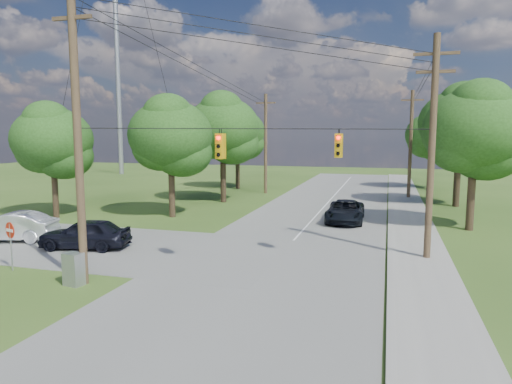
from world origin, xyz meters
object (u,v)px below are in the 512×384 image
(control_cabinet, at_px, (74,269))
(do_not_enter_sign, at_px, (10,235))
(pole_ne, at_px, (432,145))
(pole_sw, at_px, (77,127))
(pole_north_e, at_px, (411,144))
(car_cross_dark, at_px, (85,234))
(car_cross_silver, at_px, (11,227))
(pole_north_w, at_px, (266,143))
(car_main_north, at_px, (345,211))

(control_cabinet, distance_m, do_not_enter_sign, 4.11)
(pole_ne, bearing_deg, pole_sw, -150.62)
(pole_north_e, height_order, do_not_enter_sign, pole_north_e)
(pole_sw, bearing_deg, pole_north_e, 65.48)
(car_cross_dark, relative_size, car_cross_silver, 0.94)
(control_cabinet, bearing_deg, do_not_enter_sign, 176.94)
(pole_north_w, distance_m, car_main_north, 16.96)
(car_main_north, bearing_deg, car_cross_dark, -138.76)
(pole_north_e, distance_m, car_main_north, 14.94)
(pole_north_w, xyz_separation_m, control_cabinet, (0.14, -29.90, -4.47))
(do_not_enter_sign, bearing_deg, pole_north_e, 77.43)
(car_cross_dark, xyz_separation_m, do_not_enter_sign, (-0.65, -4.19, 0.78))
(car_cross_silver, height_order, car_main_north, car_cross_silver)
(pole_north_e, distance_m, do_not_enter_sign, 34.14)
(pole_sw, xyz_separation_m, pole_north_e, (13.50, 29.60, -1.10))
(pole_north_e, xyz_separation_m, car_cross_silver, (-22.12, -24.48, -4.29))
(car_cross_silver, relative_size, control_cabinet, 3.73)
(do_not_enter_sign, bearing_deg, car_main_north, 68.70)
(pole_north_w, relative_size, car_main_north, 1.90)
(pole_north_w, relative_size, car_cross_silver, 2.04)
(do_not_enter_sign, bearing_deg, pole_ne, 40.39)
(pole_ne, xyz_separation_m, do_not_enter_sign, (-17.65, -7.00, -3.87))
(pole_ne, xyz_separation_m, control_cabinet, (-13.76, -7.90, -4.81))
(pole_north_e, xyz_separation_m, control_cabinet, (-13.76, -29.90, -4.47))
(pole_ne, xyz_separation_m, car_main_north, (-4.63, 8.49, -4.71))
(car_cross_silver, bearing_deg, pole_north_e, 122.12)
(pole_ne, relative_size, do_not_enter_sign, 4.82)
(pole_sw, xyz_separation_m, car_cross_silver, (-8.62, 5.12, -5.39))
(pole_ne, height_order, control_cabinet, pole_ne)
(pole_north_e, height_order, control_cabinet, pole_north_e)
(car_main_north, relative_size, do_not_enter_sign, 2.42)
(pole_sw, height_order, do_not_enter_sign, pole_sw)
(pole_sw, relative_size, pole_north_e, 1.20)
(pole_north_w, bearing_deg, car_cross_silver, -108.56)
(pole_north_e, bearing_deg, car_cross_dark, -124.43)
(pole_north_w, height_order, car_main_north, pole_north_w)
(pole_north_w, bearing_deg, pole_sw, -89.23)
(do_not_enter_sign, bearing_deg, control_cabinet, 5.82)
(pole_sw, xyz_separation_m, pole_north_w, (-0.40, 29.60, -1.10))
(pole_sw, height_order, car_main_north, pole_sw)
(pole_sw, xyz_separation_m, car_cross_dark, (-3.50, 4.79, -5.41))
(control_cabinet, relative_size, do_not_enter_sign, 0.60)
(pole_north_w, height_order, do_not_enter_sign, pole_north_w)
(pole_ne, xyz_separation_m, pole_north_w, (-13.90, 22.00, -0.34))
(pole_north_e, height_order, car_cross_silver, pole_north_e)
(pole_north_w, distance_m, control_cabinet, 30.23)
(car_main_north, distance_m, do_not_enter_sign, 20.25)
(pole_north_e, relative_size, control_cabinet, 7.61)
(car_cross_dark, height_order, car_cross_silver, car_cross_silver)
(control_cabinet, bearing_deg, pole_ne, 39.73)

